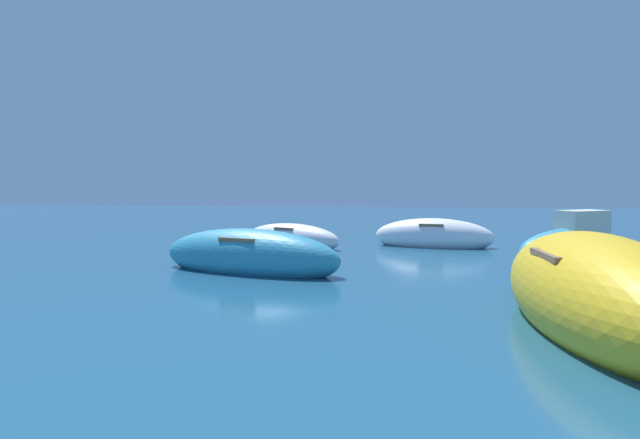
% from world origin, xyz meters
% --- Properties ---
extents(moored_boat_0, '(2.18, 5.92, 1.69)m').
position_xyz_m(moored_boat_0, '(-4.62, 4.96, 0.47)').
color(moored_boat_0, gold).
rests_on(moored_boat_0, ground).
extents(moored_boat_1, '(4.58, 2.81, 1.22)m').
position_xyz_m(moored_boat_1, '(-10.49, 9.56, 0.34)').
color(moored_boat_1, teal).
rests_on(moored_boat_1, ground).
extents(moored_boat_5, '(3.43, 2.51, 0.91)m').
position_xyz_m(moored_boat_5, '(-10.39, 14.43, 0.25)').
color(moored_boat_5, white).
rests_on(moored_boat_5, ground).
extents(moored_boat_7, '(3.41, 2.72, 1.50)m').
position_xyz_m(moored_boat_7, '(-3.01, 12.04, 0.37)').
color(moored_boat_7, teal).
rests_on(moored_boat_7, ground).
extents(moored_boat_8, '(3.71, 1.97, 1.09)m').
position_xyz_m(moored_boat_8, '(-6.22, 15.14, 0.30)').
color(moored_boat_8, white).
rests_on(moored_boat_8, ground).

